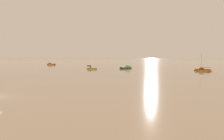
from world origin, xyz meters
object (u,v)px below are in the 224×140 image
(motorboat_moored_0, at_px, (90,69))
(motorboat_moored_2, at_px, (127,68))
(sailboat_moored_0, at_px, (203,70))
(motorboat_moored_1, at_px, (50,64))
(rowboat_moored_1, at_px, (89,66))

(motorboat_moored_0, relative_size, motorboat_moored_2, 0.73)
(motorboat_moored_2, height_order, sailboat_moored_0, sailboat_moored_0)
(motorboat_moored_2, bearing_deg, sailboat_moored_0, -62.59)
(motorboat_moored_0, xyz_separation_m, motorboat_moored_1, (-43.07, 25.52, 0.08))
(rowboat_moored_1, distance_m, motorboat_moored_2, 30.29)
(motorboat_moored_1, height_order, sailboat_moored_0, sailboat_moored_0)
(rowboat_moored_1, xyz_separation_m, motorboat_moored_2, (27.41, -12.89, 0.24))
(rowboat_moored_1, bearing_deg, motorboat_moored_2, -18.66)
(motorboat_moored_0, bearing_deg, rowboat_moored_1, -61.24)
(motorboat_moored_0, xyz_separation_m, sailboat_moored_0, (46.18, 8.67, 0.10))
(motorboat_moored_0, relative_size, rowboat_moored_1, 1.56)
(motorboat_moored_2, distance_m, sailboat_moored_0, 32.42)
(motorboat_moored_1, xyz_separation_m, motorboat_moored_2, (56.91, -14.50, 0.07))
(motorboat_moored_1, relative_size, sailboat_moored_0, 0.88)
(motorboat_moored_0, distance_m, rowboat_moored_1, 27.48)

